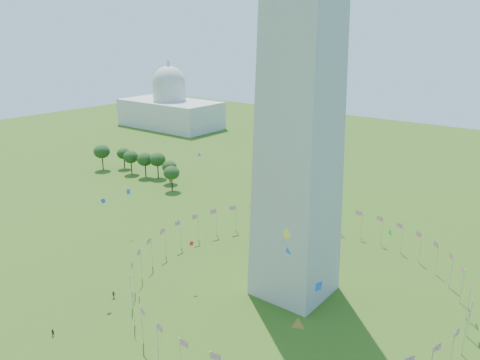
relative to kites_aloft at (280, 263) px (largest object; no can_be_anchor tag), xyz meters
name	(u,v)px	position (x,y,z in m)	size (l,w,h in m)	color
flag_ring	(294,275)	(-11.85, 25.06, -17.53)	(80.24, 80.24, 9.00)	silver
capitol_building	(169,93)	(-191.85, 155.06, 0.97)	(70.00, 35.00, 46.00)	beige
kites_aloft	(280,263)	(0.00, 0.00, 0.00)	(109.49, 82.49, 41.29)	blue
tree_line_west	(140,165)	(-118.56, 65.86, -16.64)	(55.44, 15.68, 11.73)	#29511B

